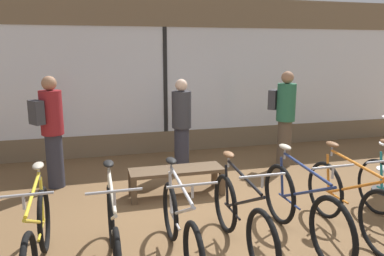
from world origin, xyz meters
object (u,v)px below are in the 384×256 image
(bicycle_center_right, at_px, (302,208))
(bicycle_far_left, at_px, (38,239))
(customer_near_rack, at_px, (51,129))
(customer_mid_floor, at_px, (285,116))
(bicycle_left, at_px, (114,235))
(bicycle_center_left, at_px, (180,228))
(customer_by_window, at_px, (182,124))
(bicycle_center, at_px, (241,218))
(display_bench, at_px, (176,173))
(bicycle_right, at_px, (350,202))

(bicycle_center_right, bearing_deg, bicycle_far_left, 178.58)
(customer_near_rack, distance_m, customer_mid_floor, 4.05)
(bicycle_left, relative_size, bicycle_center_right, 0.96)
(bicycle_center_left, bearing_deg, customer_near_rack, 118.70)
(bicycle_far_left, height_order, customer_by_window, customer_by_window)
(bicycle_center, bearing_deg, customer_mid_floor, 53.73)
(customer_by_window, xyz_separation_m, customer_mid_floor, (1.92, -0.15, 0.09))
(display_bench, bearing_deg, bicycle_far_left, -136.07)
(bicycle_center_left, bearing_deg, bicycle_far_left, 175.97)
(bicycle_center, distance_m, customer_near_rack, 3.38)
(customer_by_window, bearing_deg, bicycle_center, -90.50)
(bicycle_center_left, height_order, customer_by_window, customer_by_window)
(bicycle_right, bearing_deg, customer_mid_floor, 77.94)
(bicycle_center_right, relative_size, bicycle_right, 1.04)
(bicycle_center, height_order, customer_near_rack, customer_near_rack)
(bicycle_far_left, height_order, bicycle_center_left, bicycle_far_left)
(bicycle_center_right, distance_m, customer_mid_floor, 2.96)
(bicycle_center, bearing_deg, customer_near_rack, 129.16)
(bicycle_center, bearing_deg, bicycle_center_left, -178.19)
(bicycle_right, bearing_deg, bicycle_far_left, 179.16)
(bicycle_far_left, relative_size, bicycle_left, 1.01)
(display_bench, distance_m, customer_near_rack, 2.07)
(bicycle_center_right, distance_m, customer_by_window, 2.92)
(bicycle_center_left, height_order, customer_mid_floor, customer_mid_floor)
(bicycle_far_left, relative_size, customer_mid_floor, 1.00)
(bicycle_center, height_order, bicycle_right, bicycle_right)
(bicycle_center_right, bearing_deg, bicycle_center, -179.53)
(customer_mid_floor, bearing_deg, bicycle_center, -126.27)
(customer_mid_floor, bearing_deg, customer_by_window, 175.63)
(customer_mid_floor, bearing_deg, bicycle_far_left, -147.17)
(bicycle_left, relative_size, customer_mid_floor, 0.99)
(bicycle_center_left, distance_m, bicycle_center, 0.68)
(bicycle_far_left, bearing_deg, customer_mid_floor, 32.83)
(display_bench, bearing_deg, bicycle_left, -120.29)
(bicycle_center_right, xyz_separation_m, customer_near_rack, (-2.84, 2.58, 0.55))
(bicycle_center, bearing_deg, bicycle_right, 1.02)
(bicycle_far_left, relative_size, customer_near_rack, 1.01)
(customer_near_rack, bearing_deg, bicycle_right, -36.25)
(bicycle_left, bearing_deg, bicycle_right, 0.96)
(bicycle_center_left, distance_m, bicycle_center_right, 1.41)
(bicycle_left, bearing_deg, bicycle_center_right, 0.74)
(bicycle_center_right, relative_size, customer_by_window, 1.10)
(bicycle_left, height_order, customer_mid_floor, customer_mid_floor)
(bicycle_far_left, bearing_deg, display_bench, 43.93)
(bicycle_center_left, height_order, display_bench, bicycle_center_left)
(customer_near_rack, bearing_deg, customer_by_window, 5.83)
(bicycle_left, bearing_deg, display_bench, 59.71)
(bicycle_center_left, bearing_deg, bicycle_left, 179.97)
(bicycle_right, height_order, display_bench, bicycle_right)
(bicycle_right, bearing_deg, bicycle_center_left, -178.72)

